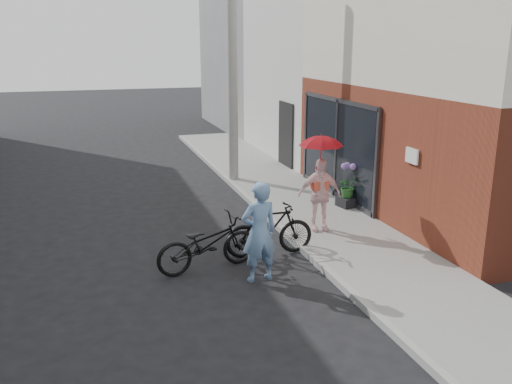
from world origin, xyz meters
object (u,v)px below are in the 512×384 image
utility_pole (232,60)px  officer (259,232)px  bike_left (207,244)px  planter (347,202)px  bike_right (270,230)px  kimono_woman (319,195)px

utility_pole → officer: bearing=-101.8°
bike_left → utility_pole: bearing=-29.9°
bike_left → planter: (4.03, 2.40, -0.27)m
bike_left → officer: bearing=-143.8°
bike_right → kimono_woman: bearing=-59.6°
bike_right → planter: bike_right is taller
bike_left → bike_right: bearing=-87.0°
officer → bike_right: (0.54, 1.01, -0.36)m
kimono_woman → planter: (1.37, 1.34, -0.66)m
utility_pole → officer: 7.25m
bike_left → planter: size_ratio=4.47×
kimono_woman → bike_right: bearing=-141.8°
utility_pole → planter: (1.90, -3.50, -3.27)m
utility_pole → kimono_woman: bearing=-83.7°
utility_pole → officer: size_ratio=3.97×
bike_right → bike_left: bearing=104.2°
bike_right → planter: size_ratio=4.07×
utility_pole → bike_left: size_ratio=3.67×
officer → bike_left: 1.10m
officer → planter: bearing=-143.1°
utility_pole → bike_left: 6.95m
bike_left → planter: bike_left is taller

